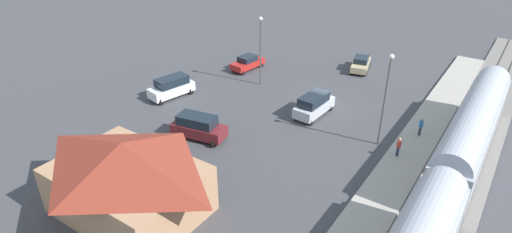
{
  "coord_description": "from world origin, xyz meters",
  "views": [
    {
      "loc": [
        -16.14,
        36.18,
        19.93
      ],
      "look_at": [
        3.52,
        7.25,
        1.0
      ],
      "focal_mm": 29.73,
      "sensor_mm": 36.0,
      "label": 1
    }
  ],
  "objects_px": {
    "pedestrian_waiting_far": "(421,126)",
    "light_pole_lot_center": "(261,43)",
    "sedan_red": "(248,63)",
    "sedan_tan": "(361,64)",
    "suv_white": "(172,87)",
    "pedestrian_on_platform": "(399,146)",
    "station_building": "(127,176)",
    "suv_silver": "(314,105)",
    "light_pole_near_platform": "(386,90)",
    "suv_maroon": "(198,127)"
  },
  "relations": [
    {
      "from": "pedestrian_waiting_far",
      "to": "light_pole_lot_center",
      "type": "height_order",
      "value": "light_pole_lot_center"
    },
    {
      "from": "pedestrian_waiting_far",
      "to": "sedan_red",
      "type": "xyz_separation_m",
      "value": [
        22.28,
        -4.79,
        -0.4
      ]
    },
    {
      "from": "sedan_tan",
      "to": "suv_white",
      "type": "xyz_separation_m",
      "value": [
        13.95,
        18.54,
        0.27
      ]
    },
    {
      "from": "sedan_red",
      "to": "light_pole_lot_center",
      "type": "relative_size",
      "value": 0.6
    },
    {
      "from": "pedestrian_on_platform",
      "to": "pedestrian_waiting_far",
      "type": "relative_size",
      "value": 1.0
    },
    {
      "from": "station_building",
      "to": "sedan_red",
      "type": "xyz_separation_m",
      "value": [
        8.4,
        -25.96,
        -2.01
      ]
    },
    {
      "from": "pedestrian_on_platform",
      "to": "sedan_red",
      "type": "relative_size",
      "value": 0.36
    },
    {
      "from": "suv_silver",
      "to": "light_pole_lot_center",
      "type": "relative_size",
      "value": 0.64
    },
    {
      "from": "pedestrian_waiting_far",
      "to": "suv_white",
      "type": "height_order",
      "value": "suv_white"
    },
    {
      "from": "station_building",
      "to": "light_pole_near_platform",
      "type": "xyz_separation_m",
      "value": [
        -11.2,
        -18.07,
        2.33
      ]
    },
    {
      "from": "pedestrian_on_platform",
      "to": "pedestrian_waiting_far",
      "type": "bearing_deg",
      "value": -97.55
    },
    {
      "from": "light_pole_near_platform",
      "to": "sedan_red",
      "type": "bearing_deg",
      "value": -21.92
    },
    {
      "from": "sedan_tan",
      "to": "light_pole_near_platform",
      "type": "relative_size",
      "value": 0.57
    },
    {
      "from": "suv_silver",
      "to": "suv_white",
      "type": "bearing_deg",
      "value": 18.2
    },
    {
      "from": "suv_silver",
      "to": "station_building",
      "type": "bearing_deg",
      "value": 78.64
    },
    {
      "from": "sedan_tan",
      "to": "sedan_red",
      "type": "height_order",
      "value": "same"
    },
    {
      "from": "sedan_tan",
      "to": "light_pole_near_platform",
      "type": "xyz_separation_m",
      "value": [
        -7.87,
        15.42,
        4.34
      ]
    },
    {
      "from": "station_building",
      "to": "sedan_tan",
      "type": "xyz_separation_m",
      "value": [
        -3.33,
        -33.5,
        -2.01
      ]
    },
    {
      "from": "pedestrian_on_platform",
      "to": "suv_white",
      "type": "xyz_separation_m",
      "value": [
        23.9,
        1.8,
        -0.13
      ]
    },
    {
      "from": "suv_silver",
      "to": "light_pole_near_platform",
      "type": "distance_m",
      "value": 8.47
    },
    {
      "from": "suv_maroon",
      "to": "light_pole_near_platform",
      "type": "distance_m",
      "value": 16.45
    },
    {
      "from": "suv_white",
      "to": "light_pole_lot_center",
      "type": "distance_m",
      "value": 10.78
    },
    {
      "from": "suv_maroon",
      "to": "sedan_tan",
      "type": "distance_m",
      "value": 24.19
    },
    {
      "from": "station_building",
      "to": "suv_silver",
      "type": "bearing_deg",
      "value": -101.36
    },
    {
      "from": "pedestrian_waiting_far",
      "to": "light_pole_lot_center",
      "type": "distance_m",
      "value": 18.88
    },
    {
      "from": "sedan_tan",
      "to": "sedan_red",
      "type": "xyz_separation_m",
      "value": [
        11.74,
        7.53,
        0.0
      ]
    },
    {
      "from": "suv_white",
      "to": "suv_silver",
      "type": "bearing_deg",
      "value": -161.8
    },
    {
      "from": "suv_white",
      "to": "sedan_tan",
      "type": "bearing_deg",
      "value": -126.95
    },
    {
      "from": "pedestrian_waiting_far",
      "to": "sedan_red",
      "type": "distance_m",
      "value": 22.79
    },
    {
      "from": "suv_white",
      "to": "light_pole_near_platform",
      "type": "height_order",
      "value": "light_pole_near_platform"
    },
    {
      "from": "suv_maroon",
      "to": "suv_white",
      "type": "xyz_separation_m",
      "value": [
        8.05,
        -4.92,
        0.0
      ]
    },
    {
      "from": "suv_maroon",
      "to": "suv_silver",
      "type": "bearing_deg",
      "value": -123.92
    },
    {
      "from": "pedestrian_waiting_far",
      "to": "suv_white",
      "type": "xyz_separation_m",
      "value": [
        24.49,
        6.21,
        -0.13
      ]
    },
    {
      "from": "pedestrian_waiting_far",
      "to": "sedan_tan",
      "type": "xyz_separation_m",
      "value": [
        10.54,
        -12.33,
        -0.4
      ]
    },
    {
      "from": "sedan_tan",
      "to": "light_pole_near_platform",
      "type": "distance_m",
      "value": 17.85
    },
    {
      "from": "sedan_red",
      "to": "suv_silver",
      "type": "bearing_deg",
      "value": 153.35
    },
    {
      "from": "suv_white",
      "to": "pedestrian_on_platform",
      "type": "bearing_deg",
      "value": -175.69
    },
    {
      "from": "suv_maroon",
      "to": "suv_silver",
      "type": "relative_size",
      "value": 1.03
    },
    {
      "from": "suv_maroon",
      "to": "suv_silver",
      "type": "xyz_separation_m",
      "value": [
        -6.53,
        -9.71,
        0.0
      ]
    },
    {
      "from": "sedan_red",
      "to": "light_pole_lot_center",
      "type": "distance_m",
      "value": 6.31
    },
    {
      "from": "suv_white",
      "to": "suv_silver",
      "type": "relative_size",
      "value": 1.04
    },
    {
      "from": "pedestrian_on_platform",
      "to": "sedan_tan",
      "type": "distance_m",
      "value": 19.48
    },
    {
      "from": "suv_maroon",
      "to": "light_pole_lot_center",
      "type": "distance_m",
      "value": 13.67
    },
    {
      "from": "sedan_tan",
      "to": "light_pole_lot_center",
      "type": "distance_m",
      "value": 13.72
    },
    {
      "from": "pedestrian_on_platform",
      "to": "light_pole_lot_center",
      "type": "distance_m",
      "value": 19.26
    },
    {
      "from": "pedestrian_on_platform",
      "to": "sedan_red",
      "type": "xyz_separation_m",
      "value": [
        21.7,
        -9.2,
        -0.4
      ]
    },
    {
      "from": "sedan_red",
      "to": "suv_maroon",
      "type": "bearing_deg",
      "value": 110.14
    },
    {
      "from": "station_building",
      "to": "suv_maroon",
      "type": "height_order",
      "value": "station_building"
    },
    {
      "from": "pedestrian_on_platform",
      "to": "suv_white",
      "type": "distance_m",
      "value": 23.97
    },
    {
      "from": "pedestrian_on_platform",
      "to": "suv_silver",
      "type": "xyz_separation_m",
      "value": [
        9.32,
        -2.99,
        -0.13
      ]
    }
  ]
}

